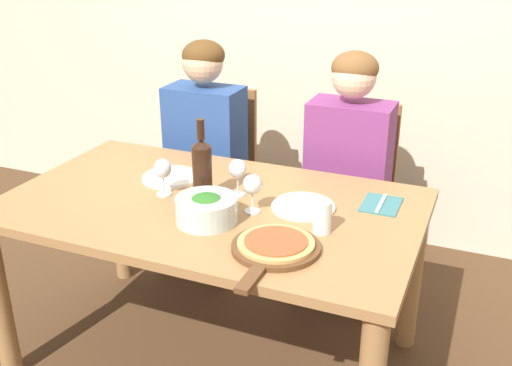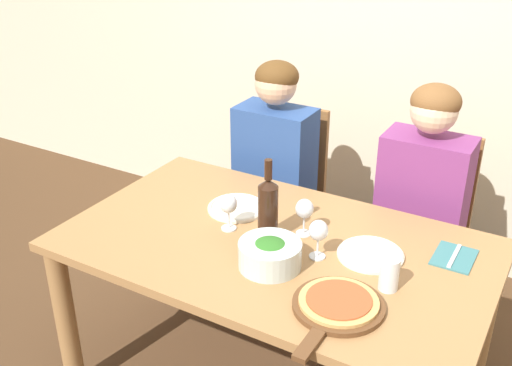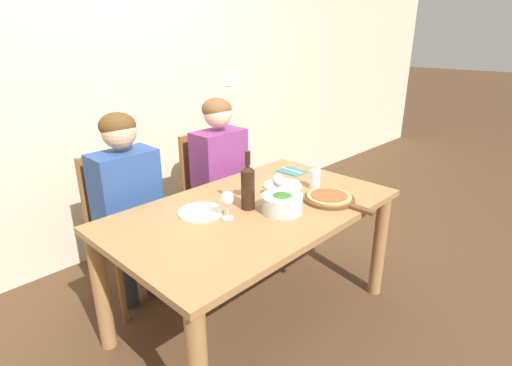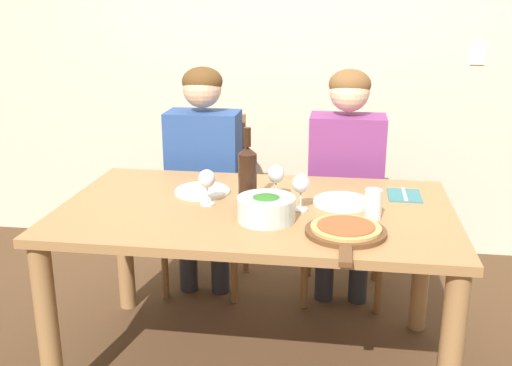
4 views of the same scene
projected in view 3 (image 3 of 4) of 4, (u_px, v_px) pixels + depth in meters
ground_plane at (254, 315)px, 2.48m from camera, size 40.00×40.00×0.00m
back_wall at (116, 76)px, 2.92m from camera, size 10.00×0.06×2.70m
dining_table at (254, 225)px, 2.26m from camera, size 1.61×0.95×0.74m
chair_left at (123, 222)px, 2.57m from camera, size 0.42×0.42×0.95m
chair_right at (212, 191)px, 3.07m from camera, size 0.42×0.42×0.95m
person_woman at (128, 193)px, 2.41m from camera, size 0.47×0.51×1.23m
person_man at (221, 165)px, 2.92m from camera, size 0.47×0.51×1.23m
wine_bottle at (248, 186)px, 2.16m from camera, size 0.08×0.08×0.33m
broccoli_bowl at (282, 203)px, 2.15m from camera, size 0.22×0.22×0.10m
dinner_plate_left at (201, 212)px, 2.14m from camera, size 0.24×0.24×0.02m
dinner_plate_right at (283, 185)px, 2.51m from camera, size 0.24×0.24×0.02m
pizza_on_board at (330, 198)px, 2.30m from camera, size 0.30×0.44×0.04m
wine_glass_left at (227, 200)px, 2.05m from camera, size 0.07×0.07×0.15m
wine_glass_right at (278, 182)px, 2.30m from camera, size 0.07×0.07×0.15m
wine_glass_centre at (249, 181)px, 2.30m from camera, size 0.07×0.07×0.15m
water_tumbler at (315, 179)px, 2.47m from camera, size 0.07×0.07×0.12m
fork_on_napkin at (292, 171)px, 2.78m from camera, size 0.14×0.18×0.01m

